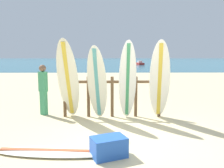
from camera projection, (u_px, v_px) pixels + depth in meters
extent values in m
plane|color=beige|center=(130.00, 141.00, 4.79)|extent=(120.00, 120.00, 0.00)
cube|color=teal|center=(111.00, 61.00, 62.29)|extent=(120.00, 80.00, 0.01)
cylinder|color=brown|center=(65.00, 97.00, 6.62)|extent=(0.09, 0.09, 1.18)
cylinder|color=brown|center=(88.00, 97.00, 6.63)|extent=(0.09, 0.09, 1.18)
cylinder|color=brown|center=(112.00, 97.00, 6.64)|extent=(0.09, 0.09, 1.18)
cylinder|color=brown|center=(136.00, 97.00, 6.64)|extent=(0.09, 0.09, 1.18)
cylinder|color=brown|center=(159.00, 97.00, 6.65)|extent=(0.09, 0.09, 1.18)
cylinder|color=brown|center=(112.00, 82.00, 6.58)|extent=(2.86, 0.08, 0.08)
ellipsoid|color=silver|center=(68.00, 80.00, 6.24)|extent=(0.62, 1.04, 2.23)
cube|color=gold|center=(68.00, 80.00, 6.24)|extent=(0.15, 0.95, 2.06)
ellipsoid|color=silver|center=(97.00, 83.00, 6.24)|extent=(0.65, 0.75, 2.06)
cube|color=teal|center=(97.00, 83.00, 6.24)|extent=(0.21, 0.63, 1.90)
ellipsoid|color=white|center=(128.00, 81.00, 6.25)|extent=(0.48, 0.63, 2.20)
cube|color=#388C59|center=(128.00, 81.00, 6.25)|extent=(0.09, 0.59, 2.02)
ellipsoid|color=white|center=(160.00, 81.00, 6.21)|extent=(0.70, 0.98, 2.20)
cube|color=gold|center=(160.00, 81.00, 6.21)|extent=(0.24, 0.85, 2.03)
ellipsoid|color=white|center=(54.00, 152.00, 4.20)|extent=(2.25, 0.67, 0.07)
cube|color=#CC5933|center=(54.00, 152.00, 4.20)|extent=(2.04, 0.24, 0.08)
cube|color=#3F9966|center=(44.00, 103.00, 6.87)|extent=(0.24, 0.22, 0.71)
cube|color=#3F9966|center=(43.00, 82.00, 6.78)|extent=(0.29, 0.26, 0.60)
sphere|color=brown|center=(42.00, 68.00, 6.73)|extent=(0.20, 0.20, 0.20)
cube|color=#B22D28|center=(140.00, 64.00, 39.94)|extent=(1.33, 2.54, 0.35)
cube|color=silver|center=(140.00, 62.00, 39.89)|extent=(0.79, 0.97, 0.36)
cube|color=blue|center=(109.00, 147.00, 4.06)|extent=(0.71, 0.60, 0.36)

